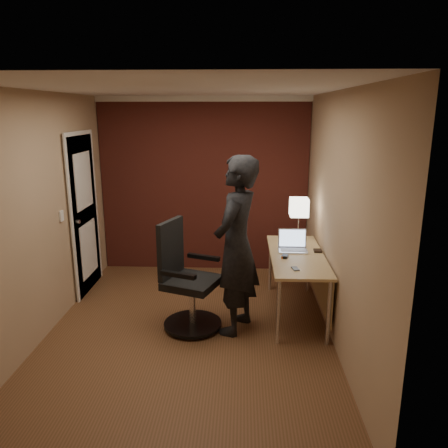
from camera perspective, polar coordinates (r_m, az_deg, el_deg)
The scene contains 9 objects.
room at distance 5.93m, azimuth -5.63°, elevation 5.47°, with size 4.00×4.00×4.00m.
desk at distance 5.06m, azimuth 10.28°, elevation -5.29°, with size 0.60×1.50×0.73m.
desk_lamp at distance 5.43m, azimuth 9.77°, elevation 2.10°, with size 0.22×0.22×0.54m.
laptop at distance 5.14m, azimuth 8.94°, elevation -2.64°, with size 0.33×0.26×0.23m.
mouse at distance 4.87m, azimuth 7.95°, elevation -4.20°, with size 0.06×0.10×0.03m, color black.
phone at distance 4.55m, azimuth 9.30°, elevation -5.77°, with size 0.06×0.12×0.01m, color black.
wallet at distance 5.14m, azimuth 12.15°, elevation -3.43°, with size 0.09×0.11×0.02m, color black.
office_chair at distance 4.74m, azimuth -5.01°, elevation -7.66°, with size 0.68×0.74×1.16m.
person at distance 4.53m, azimuth 1.62°, elevation -2.90°, with size 0.69×0.45×1.88m, color black.
Camera 1 is at (0.56, -4.25, 2.31)m, focal length 35.00 mm.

